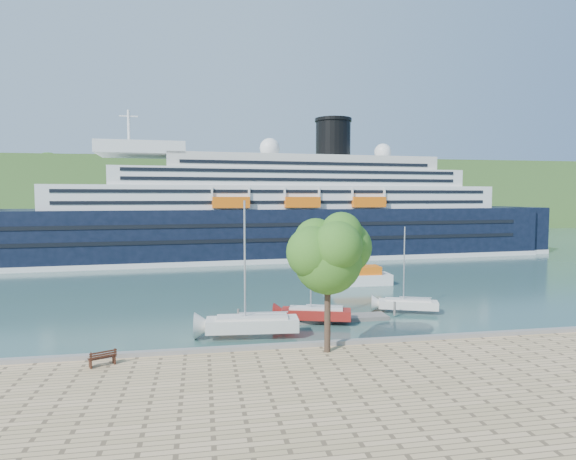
# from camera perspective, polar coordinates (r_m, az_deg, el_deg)

# --- Properties ---
(ground) EXTENTS (400.00, 400.00, 0.00)m
(ground) POSITION_cam_1_polar(r_m,az_deg,el_deg) (35.44, 6.16, -14.79)
(ground) COLOR #2C4F4B
(ground) RESTS_ON ground
(far_hillside) EXTENTS (400.00, 50.00, 24.00)m
(far_hillside) POSITION_cam_1_polar(r_m,az_deg,el_deg) (177.41, -7.24, 4.16)
(far_hillside) COLOR #3B6026
(far_hillside) RESTS_ON ground
(quay_coping) EXTENTS (220.00, 0.50, 0.30)m
(quay_coping) POSITION_cam_1_polar(r_m,az_deg,el_deg) (34.90, 6.27, -13.10)
(quay_coping) COLOR slate
(quay_coping) RESTS_ON promenade
(cruise_ship) EXTENTS (117.34, 24.51, 26.16)m
(cruise_ship) POSITION_cam_1_polar(r_m,az_deg,el_deg) (88.92, -2.17, 5.08)
(cruise_ship) COLOR black
(cruise_ship) RESTS_ON ground
(park_bench) EXTENTS (1.82, 1.33, 1.08)m
(park_bench) POSITION_cam_1_polar(r_m,az_deg,el_deg) (32.63, -21.16, -13.86)
(park_bench) COLOR #441F13
(park_bench) RESTS_ON promenade
(promenade_tree) EXTENTS (6.11, 6.11, 10.11)m
(promenade_tree) POSITION_cam_1_polar(r_m,az_deg,el_deg) (32.15, 4.73, -5.58)
(promenade_tree) COLOR #31681B
(promenade_tree) RESTS_ON promenade
(floating_pontoon) EXTENTS (16.63, 2.33, 0.37)m
(floating_pontoon) POSITION_cam_1_polar(r_m,az_deg,el_deg) (44.37, 1.36, -10.64)
(floating_pontoon) COLOR slate
(floating_pontoon) RESTS_ON ground
(sailboat_white_near) EXTENTS (8.34, 2.93, 10.57)m
(sailboat_white_near) POSITION_cam_1_polar(r_m,az_deg,el_deg) (38.76, -4.29, -5.09)
(sailboat_white_near) COLOR silver
(sailboat_white_near) RESTS_ON ground
(sailboat_red) EXTENTS (7.09, 3.78, 8.83)m
(sailboat_red) POSITION_cam_1_polar(r_m,az_deg,el_deg) (43.05, 3.37, -5.35)
(sailboat_red) COLOR maroon
(sailboat_red) RESTS_ON ground
(sailboat_white_far) EXTENTS (6.47, 3.82, 8.08)m
(sailboat_white_far) POSITION_cam_1_polar(r_m,az_deg,el_deg) (48.50, 14.10, -4.85)
(sailboat_white_far) COLOR silver
(sailboat_white_far) RESTS_ON ground
(tender_launch) EXTENTS (8.74, 3.06, 2.41)m
(tender_launch) POSITION_cam_1_polar(r_m,az_deg,el_deg) (63.05, 8.24, -5.35)
(tender_launch) COLOR orange
(tender_launch) RESTS_ON ground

